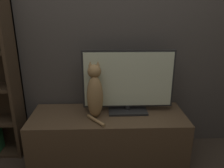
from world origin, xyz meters
TOP-DOWN VIEW (x-y plane):
  - wall_back at (0.00, 1.22)m, footprint 4.80×0.05m
  - tv_stand at (0.00, 0.92)m, footprint 1.43×0.52m
  - tv at (0.19, 0.99)m, footprint 0.84×0.22m
  - cat at (-0.12, 0.88)m, footprint 0.17×0.28m

SIDE VIEW (x-z plane):
  - tv_stand at x=0.00m, z-range 0.00..0.46m
  - cat at x=-0.12m, z-range 0.44..0.95m
  - tv at x=0.19m, z-range 0.46..1.05m
  - wall_back at x=0.00m, z-range 0.00..2.60m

